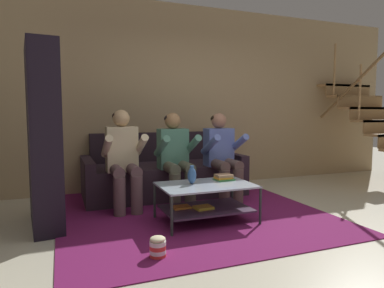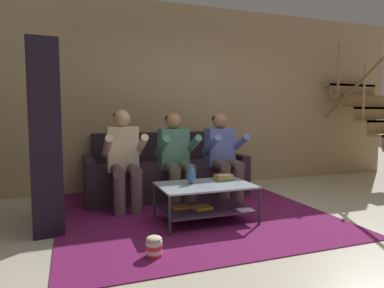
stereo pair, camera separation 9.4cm
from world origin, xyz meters
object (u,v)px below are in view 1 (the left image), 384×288
object	(u,v)px
book_stack	(224,177)
popcorn_tub	(158,247)
coffee_table	(205,197)
person_seated_right	(222,152)
person_seated_left	(123,155)
person_seated_middle	(176,154)
bookshelf	(40,153)
vase	(192,175)
couch	(163,175)

from	to	relation	value
book_stack	popcorn_tub	distance (m)	1.39
coffee_table	popcorn_tub	world-z (taller)	coffee_table
person_seated_right	book_stack	bearing A→B (deg)	-114.84
person_seated_left	popcorn_tub	distance (m)	1.64
person_seated_middle	book_stack	distance (m)	0.79
book_stack	bookshelf	bearing A→B (deg)	170.36
book_stack	popcorn_tub	size ratio (longest dim) A/B	1.21
bookshelf	book_stack	bearing A→B (deg)	-9.64
vase	bookshelf	world-z (taller)	bookshelf
bookshelf	popcorn_tub	size ratio (longest dim) A/B	10.42
couch	person_seated_middle	world-z (taller)	person_seated_middle
couch	coffee_table	size ratio (longest dim) A/B	2.21
couch	bookshelf	size ratio (longest dim) A/B	1.19
person_seated_middle	vase	size ratio (longest dim) A/B	5.94
person_seated_right	coffee_table	bearing A→B (deg)	-126.83
person_seated_left	coffee_table	size ratio (longest dim) A/B	1.21
person_seated_middle	book_stack	size ratio (longest dim) A/B	5.45
couch	person_seated_middle	bearing A→B (deg)	-90.00
couch	bookshelf	bearing A→B (deg)	-149.78
vase	couch	bearing A→B (deg)	87.64
vase	person_seated_left	bearing A→B (deg)	130.34
coffee_table	bookshelf	world-z (taller)	bookshelf
vase	person_seated_middle	bearing A→B (deg)	85.74
person_seated_right	person_seated_middle	bearing A→B (deg)	179.96
person_seated_left	bookshelf	xyz separation A→B (m)	(-0.91, -0.34, 0.10)
couch	person_seated_right	distance (m)	0.96
coffee_table	bookshelf	distance (m)	1.79
bookshelf	popcorn_tub	bearing A→B (deg)	-52.36
person_seated_right	popcorn_tub	world-z (taller)	person_seated_right
couch	vase	bearing A→B (deg)	-92.36
person_seated_right	book_stack	size ratio (longest dim) A/B	5.43
coffee_table	vase	size ratio (longest dim) A/B	5.06
book_stack	bookshelf	size ratio (longest dim) A/B	0.12
person_seated_right	coffee_table	xyz separation A→B (m)	(-0.60, -0.80, -0.38)
book_stack	coffee_table	bearing A→B (deg)	-155.28
person_seated_right	vase	distance (m)	1.03
couch	book_stack	distance (m)	1.31
person_seated_left	couch	bearing A→B (deg)	40.98
person_seated_right	coffee_table	distance (m)	1.07
person_seated_middle	person_seated_left	bearing A→B (deg)	179.71
couch	popcorn_tub	size ratio (longest dim) A/B	12.41
person_seated_left	popcorn_tub	bearing A→B (deg)	-89.81
person_seated_left	vase	size ratio (longest dim) A/B	6.13
person_seated_right	bookshelf	distance (m)	2.28
person_seated_left	vase	xyz separation A→B (m)	(0.62, -0.73, -0.17)
couch	person_seated_right	bearing A→B (deg)	-41.17
couch	coffee_table	xyz separation A→B (m)	(0.07, -1.39, -0.02)
person_seated_middle	person_seated_right	world-z (taller)	person_seated_middle
person_seated_left	person_seated_middle	bearing A→B (deg)	-0.29
person_seated_left	popcorn_tub	size ratio (longest dim) A/B	6.79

